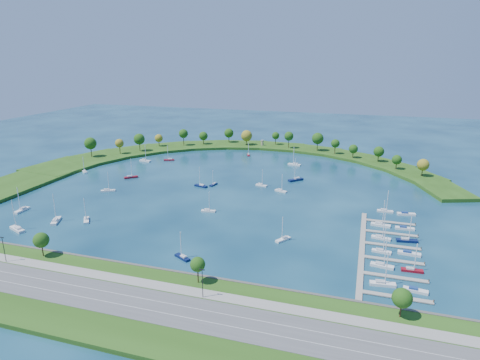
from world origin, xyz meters
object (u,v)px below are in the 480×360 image
(moored_boat_5, at_px, (131,177))
(docked_boat_0, at_px, (383,283))
(moored_boat_3, at_px, (201,185))
(moored_boat_4, at_px, (145,160))
(moored_boat_12, at_px, (56,220))
(docked_boat_1, at_px, (415,290))
(moored_boat_14, at_px, (86,219))
(moored_boat_16, at_px, (214,184))
(docked_boat_3, at_px, (412,269))
(moored_boat_18, at_px, (85,171))
(dock_system, at_px, (381,251))
(docked_boat_5, at_px, (409,253))
(docked_boat_9, at_px, (405,228))
(moored_boat_0, at_px, (281,190))
(docked_boat_11, at_px, (406,214))
(docked_boat_7, at_px, (407,240))
(docked_boat_2, at_px, (382,265))
(harbor_tower, at_px, (262,143))
(docked_boat_4, at_px, (381,251))
(moored_boat_1, at_px, (108,190))
(moored_boat_17, at_px, (294,164))
(moored_boat_6, at_px, (261,185))
(moored_boat_2, at_px, (283,239))
(moored_boat_9, at_px, (22,210))
(moored_boat_7, at_px, (17,229))
(moored_boat_11, at_px, (169,159))
(docked_boat_6, at_px, (381,237))
(moored_boat_10, at_px, (296,179))
(moored_boat_13, at_px, (182,257))
(docked_boat_10, at_px, (385,210))
(moored_boat_15, at_px, (208,210))
(docked_boat_8, at_px, (381,224))

(moored_boat_5, xyz_separation_m, docked_boat_0, (153.13, -87.97, -0.00))
(moored_boat_3, xyz_separation_m, moored_boat_4, (-63.47, 44.52, 0.03))
(moored_boat_12, height_order, docked_boat_1, moored_boat_12)
(moored_boat_14, relative_size, moored_boat_16, 1.23)
(docked_boat_3, bearing_deg, moored_boat_14, 175.14)
(moored_boat_16, distance_m, moored_boat_18, 93.90)
(docked_boat_1, bearing_deg, dock_system, 118.48)
(docked_boat_5, relative_size, docked_boat_9, 1.06)
(moored_boat_0, xyz_separation_m, moored_boat_18, (-135.76, 0.92, 0.00))
(moored_boat_14, distance_m, docked_boat_11, 156.49)
(docked_boat_1, xyz_separation_m, docked_boat_7, (0.02, 40.62, 0.34))
(docked_boat_3, xyz_separation_m, docked_boat_9, (-0.05, 39.97, -0.26))
(docked_boat_2, bearing_deg, harbor_tower, 125.63)
(docked_boat_3, relative_size, docked_boat_11, 1.26)
(dock_system, distance_m, docked_boat_4, 0.72)
(harbor_tower, bearing_deg, moored_boat_1, -111.65)
(moored_boat_17, height_order, docked_boat_11, moored_boat_17)
(moored_boat_5, relative_size, moored_boat_18, 1.17)
(moored_boat_6, xyz_separation_m, docked_boat_11, (80.66, -24.37, -0.22))
(moored_boat_12, relative_size, docked_boat_9, 1.66)
(moored_boat_0, height_order, moored_boat_12, moored_boat_12)
(moored_boat_1, height_order, docked_boat_4, moored_boat_1)
(moored_boat_0, distance_m, moored_boat_17, 61.62)
(moored_boat_2, relative_size, moored_boat_14, 0.93)
(moored_boat_3, distance_m, moored_boat_9, 96.60)
(moored_boat_7, distance_m, moored_boat_9, 26.11)
(moored_boat_6, relative_size, moored_boat_11, 0.92)
(moored_boat_2, relative_size, docked_boat_6, 0.94)
(moored_boat_7, bearing_deg, moored_boat_17, -101.49)
(moored_boat_11, bearing_deg, moored_boat_10, 144.40)
(docked_boat_3, bearing_deg, docked_boat_2, 175.95)
(moored_boat_14, distance_m, docked_boat_2, 134.55)
(moored_boat_9, distance_m, docked_boat_5, 184.89)
(moored_boat_16, xyz_separation_m, docked_boat_7, (107.06, -49.80, 0.09))
(moored_boat_13, xyz_separation_m, docked_boat_0, (74.40, 2.74, 0.05))
(moored_boat_4, xyz_separation_m, moored_boat_9, (-8.02, -109.48, -0.01))
(moored_boat_4, height_order, moored_boat_12, moored_boat_12)
(moored_boat_0, relative_size, moored_boat_10, 0.73)
(moored_boat_3, height_order, moored_boat_16, moored_boat_3)
(docked_boat_2, height_order, docked_boat_10, docked_boat_2)
(docked_boat_2, bearing_deg, moored_boat_15, 166.92)
(moored_boat_3, relative_size, moored_boat_17, 0.91)
(moored_boat_16, xyz_separation_m, moored_boat_18, (-93.90, 0.98, 0.03))
(docked_boat_6, bearing_deg, moored_boat_11, 156.96)
(moored_boat_0, bearing_deg, moored_boat_3, -153.47)
(docked_boat_10, bearing_deg, docked_boat_6, -96.57)
(moored_boat_12, relative_size, docked_boat_5, 1.57)
(moored_boat_4, distance_m, docked_boat_8, 182.36)
(moored_boat_16, bearing_deg, moored_boat_10, 130.72)
(moored_boat_3, height_order, moored_boat_12, moored_boat_12)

